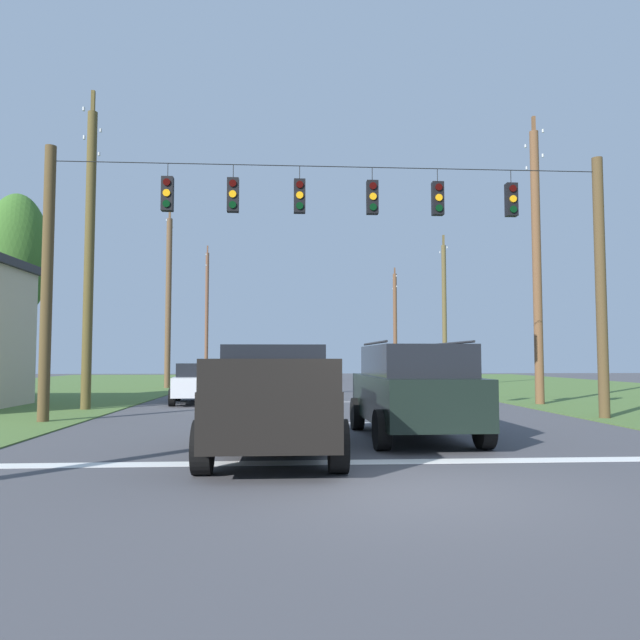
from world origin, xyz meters
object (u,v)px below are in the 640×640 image
utility_pole_distant_left (207,312)px  tree_roadside_right (16,258)px  utility_pole_mid_right (537,260)px  utility_pole_far_right (444,313)px  utility_pole_distant_right (168,300)px  pickup_truck (273,399)px  utility_pole_near_left (395,323)px  suv_black (413,389)px  utility_pole_far_left (89,251)px  distant_car_crossing_white (199,382)px  overhead_signal_span (334,261)px

utility_pole_distant_left → tree_roadside_right: utility_pole_distant_left is taller
utility_pole_mid_right → utility_pole_far_right: 14.17m
utility_pole_distant_right → pickup_truck: bearing=-75.0°
utility_pole_near_left → utility_pole_distant_left: utility_pole_distant_left is taller
suv_black → tree_roadside_right: bearing=138.4°
utility_pole_mid_right → utility_pole_distant_left: 33.41m
utility_pole_distant_right → tree_roadside_right: size_ratio=1.25×
suv_black → utility_pole_far_left: size_ratio=0.45×
distant_car_crossing_white → utility_pole_distant_right: bearing=106.4°
distant_car_crossing_white → tree_roadside_right: tree_roadside_right is taller
utility_pole_distant_right → utility_pole_distant_left: size_ratio=0.93×
utility_pole_mid_right → utility_pole_far_right: size_ratio=1.18×
utility_pole_far_right → utility_pole_far_left: size_ratio=0.86×
utility_pole_near_left → tree_roadside_right: utility_pole_near_left is taller
pickup_truck → overhead_signal_span: bearing=74.2°
suv_black → distant_car_crossing_white: (-5.96, 10.56, -0.27)m
overhead_signal_span → utility_pole_far_left: utility_pole_far_left is taller
distant_car_crossing_white → utility_pole_far_left: size_ratio=0.41×
pickup_truck → utility_pole_near_left: bearing=76.1°
pickup_truck → utility_pole_far_left: utility_pole_far_left is taller
tree_roadside_right → utility_pole_far_left: bearing=-46.0°
utility_pole_far_right → utility_pole_mid_right: bearing=-91.4°
overhead_signal_span → utility_pole_near_left: bearing=76.4°
utility_pole_mid_right → utility_pole_far_right: utility_pole_mid_right is taller
utility_pole_distant_left → utility_pole_far_left: bearing=-90.2°
distant_car_crossing_white → pickup_truck: bearing=-76.4°
overhead_signal_span → utility_pole_far_right: size_ratio=1.70×
utility_pole_distant_left → tree_roadside_right: size_ratio=1.34×
overhead_signal_span → tree_roadside_right: 14.82m
utility_pole_mid_right → tree_roadside_right: 20.52m
utility_pole_far_right → utility_pole_far_left: (-16.32, -15.48, 0.79)m
suv_black → distant_car_crossing_white: bearing=119.4°
distant_car_crossing_white → utility_pole_far_right: utility_pole_far_right is taller
overhead_signal_span → distant_car_crossing_white: size_ratio=3.53×
distant_car_crossing_white → tree_roadside_right: size_ratio=0.53×
utility_pole_near_left → utility_pole_far_left: bearing=-118.2°
distant_car_crossing_white → tree_roadside_right: 9.23m
distant_car_crossing_white → utility_pole_distant_left: bearing=96.6°
overhead_signal_span → utility_pole_distant_right: 19.99m
overhead_signal_span → utility_pole_far_right: utility_pole_far_right is taller
utility_pole_far_right → utility_pole_near_left: (-0.29, 14.42, 0.17)m
tree_roadside_right → utility_pole_mid_right: bearing=-8.8°
utility_pole_near_left → utility_pole_distant_left: bearing=177.0°
overhead_signal_span → suv_black: size_ratio=3.26×
distant_car_crossing_white → utility_pole_far_left: bearing=-138.2°
utility_pole_distant_right → utility_pole_distant_left: 16.26m
utility_pole_distant_right → utility_pole_distant_left: (0.17, 16.25, 0.58)m
utility_pole_distant_right → tree_roadside_right: 10.91m
suv_black → utility_pole_distant_left: size_ratio=0.43×
overhead_signal_span → utility_pole_mid_right: bearing=32.6°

